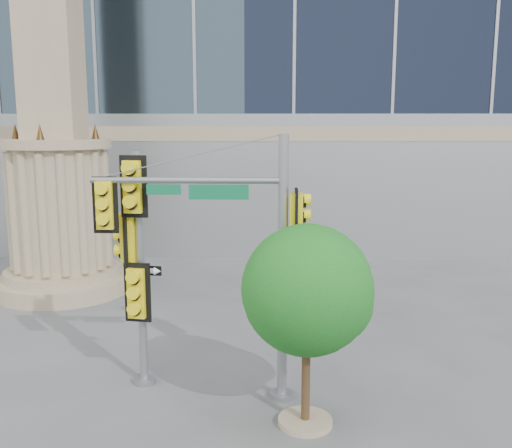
{
  "coord_description": "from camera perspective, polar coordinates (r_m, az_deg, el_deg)",
  "views": [
    {
      "loc": [
        0.65,
        -9.63,
        5.54
      ],
      "look_at": [
        0.56,
        2.0,
        3.52
      ],
      "focal_mm": 40.0,
      "sensor_mm": 36.0,
      "label": 1
    }
  ],
  "objects": [
    {
      "name": "ground",
      "position": [
        11.13,
        -3.17,
        -20.03
      ],
      "size": [
        120.0,
        120.0,
        0.0
      ],
      "primitive_type": "plane",
      "color": "#545456",
      "rests_on": "ground"
    },
    {
      "name": "monument",
      "position": [
        19.78,
        -19.47,
        9.23
      ],
      "size": [
        4.4,
        4.4,
        16.6
      ],
      "color": "tan",
      "rests_on": "ground"
    },
    {
      "name": "main_signal_pole",
      "position": [
        11.23,
        -2.24,
        -1.48
      ],
      "size": [
        4.18,
        0.51,
        5.38
      ],
      "rotation": [
        0.0,
        0.0,
        -0.03
      ],
      "color": "slate",
      "rests_on": "ground"
    },
    {
      "name": "secondary_signal_pole",
      "position": [
        12.09,
        -11.94,
        -2.72
      ],
      "size": [
        0.87,
        0.73,
        5.03
      ],
      "rotation": [
        0.0,
        0.0,
        -0.15
      ],
      "color": "slate",
      "rests_on": "ground"
    },
    {
      "name": "street_tree",
      "position": [
        10.42,
        5.38,
        -7.09
      ],
      "size": [
        2.45,
        2.39,
        3.82
      ],
      "color": "tan",
      "rests_on": "ground"
    }
  ]
}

